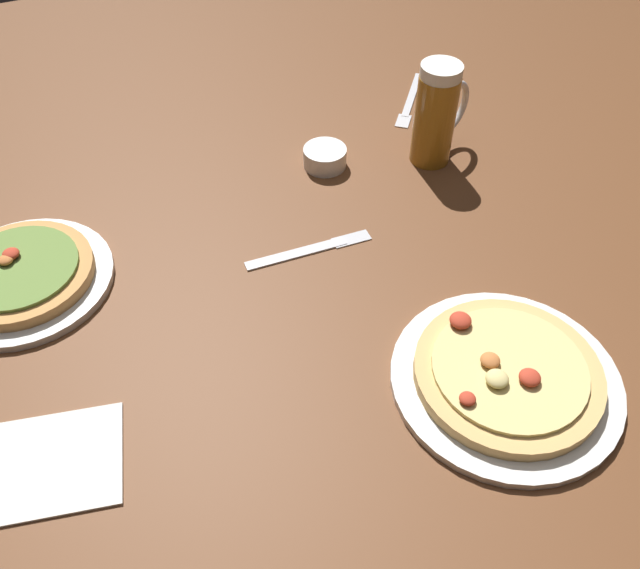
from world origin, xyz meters
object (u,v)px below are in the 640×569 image
at_px(fork_left, 410,100).
at_px(knife_right, 308,250).
at_px(pizza_plate_far, 21,276).
at_px(ramekin_sauce, 325,157).
at_px(pizza_plate_near, 506,376).
at_px(beer_mug_dark, 437,114).
at_px(napkin_folded, 56,462).

bearing_deg(fork_left, knife_right, -138.22).
bearing_deg(pizza_plate_far, fork_left, 15.37).
bearing_deg(knife_right, pizza_plate_far, 165.64).
bearing_deg(knife_right, fork_left, 41.78).
bearing_deg(pizza_plate_far, knife_right, -14.36).
xyz_separation_m(ramekin_sauce, fork_left, (0.24, 0.12, -0.01)).
distance_m(pizza_plate_near, knife_right, 0.35).
relative_size(pizza_plate_far, beer_mug_dark, 1.45).
bearing_deg(pizza_plate_near, fork_left, 71.34).
height_order(pizza_plate_near, pizza_plate_far, pizza_plate_near).
bearing_deg(knife_right, beer_mug_dark, 24.71).
distance_m(napkin_folded, fork_left, 0.93).
distance_m(ramekin_sauce, fork_left, 0.27).
relative_size(pizza_plate_far, knife_right, 1.26).
bearing_deg(napkin_folded, knife_right, 27.38).
xyz_separation_m(pizza_plate_near, knife_right, (-0.14, 0.33, -0.01)).
relative_size(beer_mug_dark, ramekin_sauce, 2.38).
bearing_deg(napkin_folded, beer_mug_dark, 26.28).
bearing_deg(pizza_plate_near, beer_mug_dark, 70.87).
xyz_separation_m(beer_mug_dark, ramekin_sauce, (-0.18, 0.05, -0.07)).
xyz_separation_m(pizza_plate_near, pizza_plate_far, (-0.54, 0.43, -0.00)).
bearing_deg(fork_left, beer_mug_dark, -107.44).
relative_size(beer_mug_dark, napkin_folded, 1.18).
relative_size(pizza_plate_near, pizza_plate_far, 1.13).
bearing_deg(fork_left, ramekin_sauce, -152.68).
distance_m(pizza_plate_far, napkin_folded, 0.32).
bearing_deg(fork_left, pizza_plate_far, -164.63).
bearing_deg(pizza_plate_near, napkin_folded, 168.15).
height_order(pizza_plate_near, knife_right, pizza_plate_near).
xyz_separation_m(pizza_plate_near, napkin_folded, (-0.55, 0.11, -0.01)).
distance_m(ramekin_sauce, napkin_folded, 0.66).
relative_size(beer_mug_dark, knife_right, 0.87).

